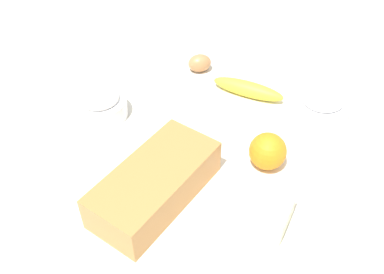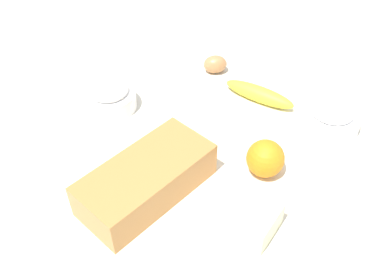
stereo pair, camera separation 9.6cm
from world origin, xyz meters
name	(u,v)px [view 1 (the left image)]	position (x,y,z in m)	size (l,w,h in m)	color
ground_plane	(192,153)	(0.00, 0.00, -0.01)	(2.40, 2.40, 0.02)	silver
loaf_pan	(155,183)	(0.15, -0.01, 0.04)	(0.30, 0.18, 0.08)	#B77A3D
flour_bowl	(100,104)	(-0.02, -0.26, 0.03)	(0.13, 0.13, 0.07)	white
sugar_bowl	(321,105)	(-0.25, 0.23, 0.03)	(0.14, 0.14, 0.07)	white
banana	(248,89)	(-0.25, 0.04, 0.02)	(0.19, 0.04, 0.04)	yellow
orange_fruit	(268,151)	(-0.03, 0.17, 0.04)	(0.08, 0.08, 0.08)	orange
butter_block	(272,213)	(0.12, 0.22, 0.03)	(0.09, 0.06, 0.06)	#F4EDB2
egg_near_butter	(200,63)	(-0.30, -0.12, 0.02)	(0.05, 0.05, 0.06)	#B67B4A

